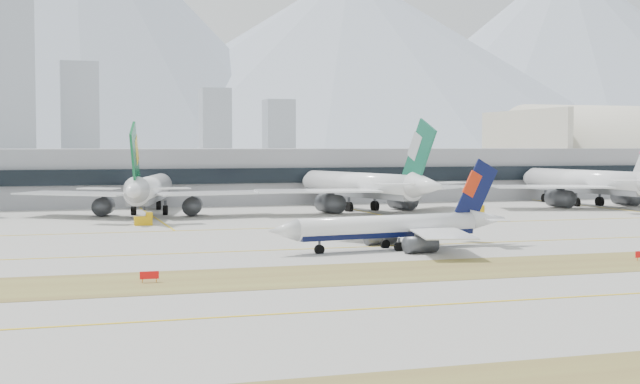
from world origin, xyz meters
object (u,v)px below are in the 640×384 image
object	(u,v)px
taxiing_airliner	(396,227)
terminal	(217,175)
widebody_china_air	(591,183)
widebody_eva	(149,191)
widebody_cathay	(364,187)
hangar	(634,190)

from	to	relation	value
taxiing_airliner	terminal	distance (m)	124.23
taxiing_airliner	widebody_china_air	size ratio (longest dim) A/B	0.66
taxiing_airliner	widebody_eva	xyz separation A→B (m)	(-28.93, 78.20, 2.23)
widebody_cathay	hangar	xyz separation A→B (m)	(127.39, 68.55, -5.76)
widebody_eva	widebody_china_air	distance (m)	114.05
widebody_cathay	taxiing_airliner	bearing A→B (deg)	149.76
widebody_china_air	terminal	world-z (taller)	widebody_china_air
taxiing_airliner	widebody_china_air	bearing A→B (deg)	-146.80
widebody_eva	terminal	world-z (taller)	widebody_eva
terminal	widebody_cathay	bearing A→B (deg)	-60.69
taxiing_airliner	terminal	bearing A→B (deg)	-95.92
widebody_cathay	widebody_china_air	bearing A→B (deg)	-104.56
terminal	hangar	size ratio (longest dim) A/B	3.08
taxiing_airliner	widebody_eva	distance (m)	83.41
taxiing_airliner	widebody_cathay	bearing A→B (deg)	-114.60
widebody_eva	widebody_cathay	bearing A→B (deg)	-79.03
widebody_china_air	hangar	distance (m)	95.06
widebody_eva	widebody_china_air	size ratio (longest dim) A/B	0.91
widebody_cathay	widebody_eva	bearing A→B (deg)	73.40
taxiing_airliner	widebody_cathay	distance (m)	78.95
widebody_china_air	widebody_cathay	bearing A→B (deg)	84.09
widebody_cathay	hangar	distance (m)	144.78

